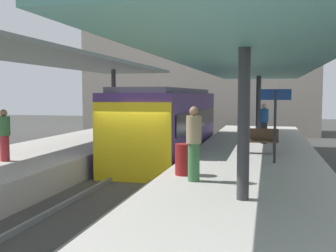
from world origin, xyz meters
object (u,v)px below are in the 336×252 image
Objects in this scene: commuter_train at (168,124)px; passenger_near_bench at (4,134)px; platform_sign at (275,109)px; passenger_far_end at (264,123)px; platform_bench at (258,140)px; litter_bin at (184,159)px; passenger_mid_platform at (194,142)px.

passenger_near_bench is at bearing -118.88° from commuter_train.
platform_sign is 5.00m from passenger_far_end.
platform_bench is at bearing 25.33° from passenger_near_bench.
platform_bench is at bearing -93.41° from passenger_far_end.
platform_sign reaches higher than litter_bin.
passenger_mid_platform is at bearing -72.18° from commuter_train.
platform_sign reaches higher than passenger_far_end.
platform_bench is 8.34m from passenger_near_bench.
passenger_far_end is at bearing 79.07° from passenger_mid_platform.
platform_sign is 1.25× the size of passenger_mid_platform.
passenger_far_end is (4.11, 0.00, 0.14)m from commuter_train.
platform_sign is 3.67m from passenger_mid_platform.
passenger_mid_platform reaches higher than platform_bench.
passenger_mid_platform is at bearing -100.93° from passenger_far_end.
passenger_near_bench reaches higher than platform_bench.
commuter_train is 7.45m from passenger_near_bench.
passenger_far_end is (1.92, 7.33, 0.47)m from litter_bin.
commuter_train is at bearing 107.82° from passenger_mid_platform.
commuter_train is 7.22× the size of platform_bench.
platform_bench is 0.63× the size of platform_sign.
passenger_near_bench is (-3.60, -6.53, 0.10)m from commuter_train.
platform_bench is 2.99m from passenger_far_end.
commuter_train reaches higher than litter_bin.
platform_bench is at bearing -36.95° from commuter_train.
passenger_near_bench is at bearing 166.65° from passenger_mid_platform.
commuter_train reaches higher than passenger_near_bench.
passenger_near_bench is (-5.79, 0.80, 0.43)m from litter_bin.
commuter_train reaches higher than passenger_far_end.
commuter_train is 4.11m from passenger_far_end.
passenger_near_bench is at bearing -168.77° from platform_sign.
platform_bench reaches higher than litter_bin.
litter_bin is 5.86m from passenger_near_bench.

